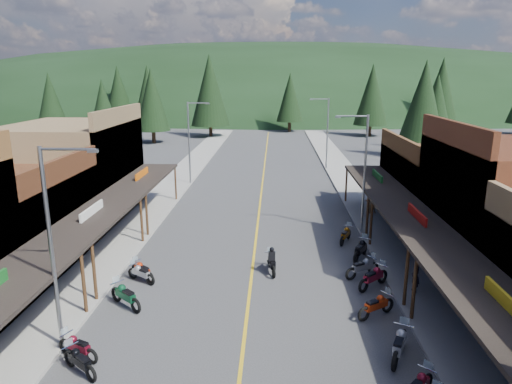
# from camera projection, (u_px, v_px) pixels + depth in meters

# --- Properties ---
(ground) EXTENTS (220.00, 220.00, 0.00)m
(ground) POSITION_uv_depth(u_px,v_px,m) (251.00, 284.00, 23.48)
(ground) COLOR #38383A
(ground) RESTS_ON ground
(centerline) EXTENTS (0.15, 90.00, 0.01)m
(centerline) POSITION_uv_depth(u_px,v_px,m) (262.00, 190.00, 42.84)
(centerline) COLOR gold
(centerline) RESTS_ON ground
(sidewalk_west) EXTENTS (3.40, 94.00, 0.15)m
(sidewalk_west) POSITION_uv_depth(u_px,v_px,m) (170.00, 188.00, 43.16)
(sidewalk_west) COLOR gray
(sidewalk_west) RESTS_ON ground
(sidewalk_east) EXTENTS (3.40, 94.00, 0.15)m
(sidewalk_east) POSITION_uv_depth(u_px,v_px,m) (355.00, 190.00, 42.48)
(sidewalk_east) COLOR gray
(sidewalk_east) RESTS_ON ground
(shop_west_2) EXTENTS (10.90, 9.00, 6.20)m
(shop_west_2) POSITION_uv_depth(u_px,v_px,m) (2.00, 223.00, 25.04)
(shop_west_2) COLOR #3F2111
(shop_west_2) RESTS_ON ground
(shop_west_3) EXTENTS (10.90, 10.20, 8.20)m
(shop_west_3) POSITION_uv_depth(u_px,v_px,m) (75.00, 171.00, 34.09)
(shop_west_3) COLOR brown
(shop_west_3) RESTS_ON ground
(shop_east_3) EXTENTS (10.90, 10.20, 6.20)m
(shop_east_3) POSITION_uv_depth(u_px,v_px,m) (447.00, 187.00, 33.25)
(shop_east_3) COLOR #4C2D16
(shop_east_3) RESTS_ON ground
(streetlight_0) EXTENTS (2.16, 0.18, 8.00)m
(streetlight_0) POSITION_uv_depth(u_px,v_px,m) (54.00, 241.00, 16.84)
(streetlight_0) COLOR gray
(streetlight_0) RESTS_ON ground
(streetlight_1) EXTENTS (2.16, 0.18, 8.00)m
(streetlight_1) POSITION_uv_depth(u_px,v_px,m) (190.00, 139.00, 43.95)
(streetlight_1) COLOR gray
(streetlight_1) RESTS_ON ground
(streetlight_2) EXTENTS (2.16, 0.18, 8.00)m
(streetlight_2) POSITION_uv_depth(u_px,v_px,m) (363.00, 169.00, 29.85)
(streetlight_2) COLOR gray
(streetlight_2) RESTS_ON ground
(streetlight_3) EXTENTS (2.16, 0.18, 8.00)m
(streetlight_3) POSITION_uv_depth(u_px,v_px,m) (326.00, 130.00, 51.15)
(streetlight_3) COLOR gray
(streetlight_3) RESTS_ON ground
(ridge_hill) EXTENTS (310.00, 140.00, 60.00)m
(ridge_hill) POSITION_uv_depth(u_px,v_px,m) (271.00, 107.00, 154.18)
(ridge_hill) COLOR black
(ridge_hill) RESTS_ON ground
(pine_0) EXTENTS (5.04, 5.04, 11.00)m
(pine_0) POSITION_uv_depth(u_px,v_px,m) (50.00, 98.00, 83.46)
(pine_0) COLOR black
(pine_0) RESTS_ON ground
(pine_1) EXTENTS (5.88, 5.88, 12.50)m
(pine_1) POSITION_uv_depth(u_px,v_px,m) (148.00, 92.00, 90.39)
(pine_1) COLOR black
(pine_1) RESTS_ON ground
(pine_2) EXTENTS (6.72, 6.72, 14.00)m
(pine_2) POSITION_uv_depth(u_px,v_px,m) (210.00, 90.00, 78.04)
(pine_2) COLOR black
(pine_2) RESTS_ON ground
(pine_3) EXTENTS (5.04, 5.04, 11.00)m
(pine_3) POSITION_uv_depth(u_px,v_px,m) (290.00, 97.00, 85.61)
(pine_3) COLOR black
(pine_3) RESTS_ON ground
(pine_4) EXTENTS (5.88, 5.88, 12.50)m
(pine_4) POSITION_uv_depth(u_px,v_px,m) (372.00, 95.00, 79.07)
(pine_4) COLOR black
(pine_4) RESTS_ON ground
(pine_5) EXTENTS (6.72, 6.72, 14.00)m
(pine_5) POSITION_uv_depth(u_px,v_px,m) (441.00, 88.00, 89.88)
(pine_5) COLOR black
(pine_5) RESTS_ON ground
(pine_7) EXTENTS (5.88, 5.88, 12.50)m
(pine_7) POSITION_uv_depth(u_px,v_px,m) (118.00, 91.00, 96.52)
(pine_7) COLOR black
(pine_7) RESTS_ON ground
(pine_8) EXTENTS (4.48, 4.48, 10.00)m
(pine_8) POSITION_uv_depth(u_px,v_px,m) (103.00, 109.00, 61.58)
(pine_8) COLOR black
(pine_8) RESTS_ON ground
(pine_9) EXTENTS (4.93, 4.93, 10.80)m
(pine_9) POSITION_uv_depth(u_px,v_px,m) (436.00, 105.00, 64.53)
(pine_9) COLOR black
(pine_9) RESTS_ON ground
(pine_10) EXTENTS (5.38, 5.38, 11.60)m
(pine_10) POSITION_uv_depth(u_px,v_px,m) (152.00, 100.00, 70.91)
(pine_10) COLOR black
(pine_10) RESTS_ON ground
(pine_11) EXTENTS (5.82, 5.82, 12.40)m
(pine_11) POSITION_uv_depth(u_px,v_px,m) (424.00, 102.00, 57.71)
(pine_11) COLOR black
(pine_11) RESTS_ON ground
(bike_west_4) EXTENTS (1.97, 1.69, 1.12)m
(bike_west_4) POSITION_uv_depth(u_px,v_px,m) (79.00, 360.00, 16.23)
(bike_west_4) COLOR black
(bike_west_4) RESTS_ON ground
(bike_west_5) EXTENTS (2.02, 1.41, 1.10)m
(bike_west_5) POSITION_uv_depth(u_px,v_px,m) (78.00, 346.00, 17.12)
(bike_west_5) COLOR maroon
(bike_west_5) RESTS_ON ground
(bike_west_6) EXTENTS (2.21, 2.02, 1.29)m
(bike_west_6) POSITION_uv_depth(u_px,v_px,m) (125.00, 295.00, 20.93)
(bike_west_6) COLOR #0E4829
(bike_west_6) RESTS_ON ground
(bike_west_7) EXTENTS (1.91, 1.51, 1.07)m
(bike_west_7) POSITION_uv_depth(u_px,v_px,m) (141.00, 273.00, 23.53)
(bike_west_7) COLOR #ADADB3
(bike_west_7) RESTS_ON ground
(bike_west_8) EXTENTS (1.86, 1.72, 1.09)m
(bike_west_8) POSITION_uv_depth(u_px,v_px,m) (142.00, 270.00, 23.87)
(bike_west_8) COLOR #B32A0C
(bike_west_8) RESTS_ON ground
(bike_east_5) EXTENTS (1.66, 2.40, 1.31)m
(bike_east_5) POSITION_uv_depth(u_px,v_px,m) (400.00, 343.00, 17.11)
(bike_east_5) COLOR #A3A4A9
(bike_east_5) RESTS_ON ground
(bike_east_6) EXTENTS (2.11, 1.74, 1.19)m
(bike_east_6) POSITION_uv_depth(u_px,v_px,m) (376.00, 305.00, 20.12)
(bike_east_6) COLOR red
(bike_east_6) RESTS_ON ground
(bike_east_7) EXTENTS (2.15, 2.07, 1.28)m
(bike_east_7) POSITION_uv_depth(u_px,v_px,m) (373.00, 276.00, 22.86)
(bike_east_7) COLOR maroon
(bike_east_7) RESTS_ON ground
(bike_east_8) EXTENTS (2.21, 1.72, 1.23)m
(bike_east_8) POSITION_uv_depth(u_px,v_px,m) (362.00, 266.00, 24.09)
(bike_east_8) COLOR gray
(bike_east_8) RESTS_ON ground
(bike_east_9) EXTENTS (1.75, 2.42, 1.33)m
(bike_east_9) POSITION_uv_depth(u_px,v_px,m) (361.00, 249.00, 26.43)
(bike_east_9) COLOR black
(bike_east_9) RESTS_ON ground
(bike_east_10) EXTENTS (1.48, 2.13, 1.16)m
(bike_east_10) POSITION_uv_depth(u_px,v_px,m) (346.00, 234.00, 29.13)
(bike_east_10) COLOR #9A560B
(bike_east_10) RESTS_ON ground
(rider_on_bike) EXTENTS (0.98, 2.10, 1.54)m
(rider_on_bike) POSITION_uv_depth(u_px,v_px,m) (272.00, 262.00, 24.69)
(rider_on_bike) COLOR black
(rider_on_bike) RESTS_ON ground
(pedestrian_east_a) EXTENTS (0.40, 0.60, 1.65)m
(pedestrian_east_a) POSITION_uv_depth(u_px,v_px,m) (416.00, 276.00, 22.10)
(pedestrian_east_a) COLOR black
(pedestrian_east_a) RESTS_ON sidewalk_east
(pedestrian_east_b) EXTENTS (0.96, 0.64, 1.85)m
(pedestrian_east_b) POSITION_uv_depth(u_px,v_px,m) (371.00, 201.00, 34.90)
(pedestrian_east_b) COLOR brown
(pedestrian_east_b) RESTS_ON sidewalk_east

